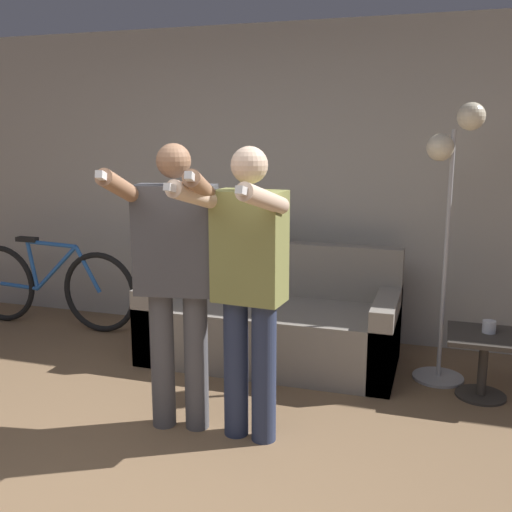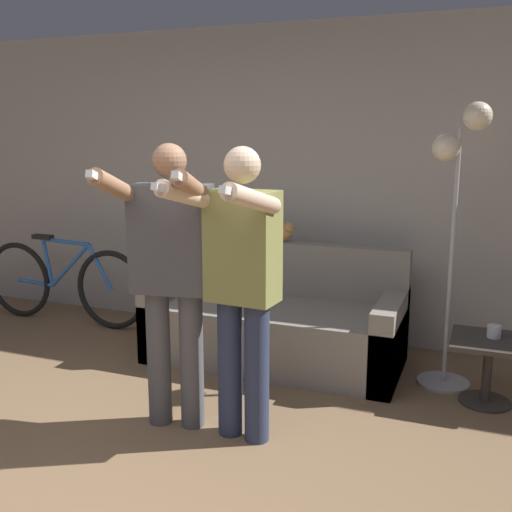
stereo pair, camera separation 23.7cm
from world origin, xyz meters
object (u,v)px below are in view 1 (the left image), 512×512
at_px(side_table, 484,352).
at_px(bicycle, 49,286).
at_px(person_right, 248,278).
at_px(floor_lamp, 452,187).
at_px(person_left, 176,268).
at_px(cat, 264,232).
at_px(cup, 489,327).
at_px(couch, 271,324).

xyz_separation_m(side_table, bicycle, (-3.65, 0.40, 0.06)).
relative_size(person_right, floor_lamp, 0.86).
relative_size(person_left, cat, 3.42).
height_order(side_table, cup, cup).
height_order(person_left, cup, person_left).
distance_m(side_table, cup, 0.17).
xyz_separation_m(person_left, bicycle, (-1.92, 1.39, -0.60)).
distance_m(cat, bicycle, 2.06).
bearing_deg(cat, side_table, -17.72).
height_order(floor_lamp, side_table, floor_lamp).
bearing_deg(person_right, side_table, 42.30).
bearing_deg(person_right, person_left, -175.43).
xyz_separation_m(person_right, bicycle, (-2.35, 1.39, -0.58)).
relative_size(person_left, floor_lamp, 0.87).
relative_size(couch, person_left, 1.14).
xyz_separation_m(couch, cup, (1.55, -0.18, 0.19)).
bearing_deg(couch, bicycle, 175.30).
bearing_deg(couch, side_table, -8.28).
xyz_separation_m(cat, side_table, (1.68, -0.54, -0.63)).
relative_size(person_left, bicycle, 0.95).
distance_m(cat, floor_lamp, 1.51).
height_order(couch, cup, couch).
xyz_separation_m(couch, person_right, (0.22, -1.22, 0.67)).
bearing_deg(cat, bicycle, -175.98).
relative_size(side_table, bicycle, 0.27).
bearing_deg(side_table, floor_lamp, 141.03).
xyz_separation_m(person_right, cat, (-0.37, 1.53, -0.01)).
height_order(person_left, side_table, person_left).
relative_size(cup, bicycle, 0.05).
bearing_deg(cup, side_table, -118.21).
xyz_separation_m(floor_lamp, side_table, (0.27, -0.22, -1.06)).
height_order(cat, floor_lamp, floor_lamp).
distance_m(person_left, bicycle, 2.44).
bearing_deg(bicycle, cat, 4.02).
xyz_separation_m(cat, bicycle, (-1.98, -0.14, -0.57)).
relative_size(person_left, person_right, 1.01).
relative_size(floor_lamp, side_table, 4.09).
xyz_separation_m(person_left, side_table, (1.74, 0.99, -0.66)).
height_order(person_right, cup, person_right).
distance_m(floor_lamp, cup, 0.96).
distance_m(person_left, floor_lamp, 1.94).
distance_m(person_right, cup, 1.75).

